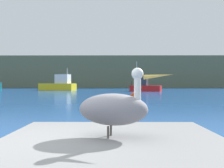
{
  "coord_description": "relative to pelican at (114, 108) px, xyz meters",
  "views": [
    {
      "loc": [
        1.11,
        -2.76,
        1.3
      ],
      "look_at": [
        0.97,
        22.06,
        1.2
      ],
      "focal_mm": 36.02,
      "sensor_mm": 36.0,
      "label": 1
    }
  ],
  "objects": [
    {
      "name": "pier_dock",
      "position": [
        -0.01,
        0.0,
        -0.68
      ],
      "size": [
        2.94,
        2.31,
        0.58
      ],
      "primitive_type": "cube",
      "color": "gray",
      "rests_on": "ground"
    },
    {
      "name": "pelican",
      "position": [
        0.0,
        0.0,
        0.0
      ],
      "size": [
        1.27,
        0.66,
        0.92
      ],
      "rotation": [
        0.0,
        0.0,
        -0.21
      ],
      "color": "gray",
      "rests_on": "pier_dock"
    },
    {
      "name": "hillside_backdrop",
      "position": [
        -1.12,
        63.31,
        3.47
      ],
      "size": [
        140.0,
        10.02,
        8.87
      ],
      "primitive_type": "cube",
      "color": "#5B664C",
      "rests_on": "ground"
    },
    {
      "name": "mooring_buoy",
      "position": [
        1.61,
        14.59,
        -0.69
      ],
      "size": [
        0.56,
        0.56,
        0.56
      ],
      "primitive_type": "sphere",
      "color": "#E54C19",
      "rests_on": "ground"
    },
    {
      "name": "fishing_boat_yellow",
      "position": [
        -9.75,
        36.96,
        0.02
      ],
      "size": [
        7.04,
        4.05,
        3.95
      ],
      "rotation": [
        0.0,
        0.0,
        -0.35
      ],
      "color": "yellow",
      "rests_on": "ground"
    },
    {
      "name": "fishing_boat_red",
      "position": [
        4.92,
        32.94,
        -0.02
      ],
      "size": [
        5.06,
        3.31,
        4.82
      ],
      "rotation": [
        0.0,
        0.0,
        2.72
      ],
      "color": "red",
      "rests_on": "ground"
    }
  ]
}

